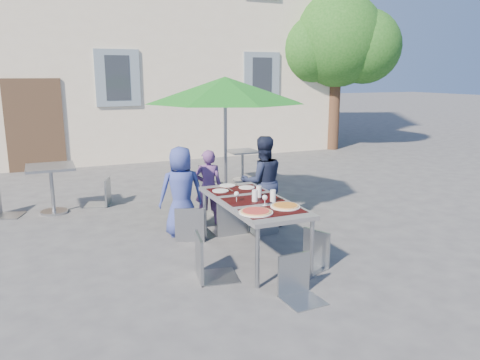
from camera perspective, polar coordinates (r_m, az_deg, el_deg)
name	(u,v)px	position (r m, az deg, el deg)	size (l,w,h in m)	color
ground	(232,275)	(5.57, -1.03, -11.46)	(90.00, 90.00, 0.00)	#444446
tree	(337,42)	(14.92, 11.79, 16.20)	(3.60, 3.00, 4.70)	#4A301F
dining_table	(253,204)	(5.88, 1.54, -2.93)	(0.80, 1.85, 0.76)	#45464A
pizza_near_left	(256,212)	(5.29, 1.95, -3.89)	(0.39, 0.39, 0.03)	white
pizza_near_right	(285,206)	(5.54, 5.55, -3.18)	(0.35, 0.35, 0.03)	white
glassware	(260,195)	(5.79, 2.43, -1.82)	(0.48, 0.43, 0.15)	silver
place_settings	(232,188)	(6.43, -1.00, -0.95)	(0.66, 0.47, 0.01)	white
child_0	(181,191)	(6.73, -7.17, -1.39)	(0.64, 0.41, 1.30)	#33418E
child_1	(208,187)	(7.23, -3.88, -0.87)	(0.43, 0.28, 1.17)	#653D7D
child_2	(262,182)	(7.10, 2.74, -0.19)	(0.68, 0.39, 1.39)	#1A213A
chair_0	(190,203)	(6.55, -6.11, -2.77)	(0.55, 0.55, 0.93)	gray
chair_1	(229,192)	(6.76, -1.31, -1.46)	(0.47, 0.48, 1.06)	#93989E
chair_2	(264,201)	(6.80, 3.00, -2.61)	(0.38, 0.38, 0.84)	#90959B
chair_3	(208,230)	(5.27, -3.93, -6.09)	(0.51, 0.51, 0.99)	gray
chair_4	(313,228)	(5.65, 8.84, -5.86)	(0.50, 0.50, 0.85)	#91979C
chair_5	(299,252)	(4.88, 7.26, -8.75)	(0.40, 0.41, 0.87)	#8F959A
patio_umbrella	(225,91)	(7.63, -1.83, 10.82)	(2.62, 2.62, 2.25)	#B4B7BC
cafe_table_0	(51,180)	(8.37, -22.01, 0.05)	(0.76, 0.76, 0.81)	#B4B7BC
bg_chair_r_0	(101,176)	(8.62, -16.55, 0.51)	(0.52, 0.52, 0.92)	gray
cafe_table_1	(242,161)	(10.22, 0.29, 2.28)	(0.62, 0.62, 0.67)	#B4B7BC
bg_chair_l_1	(207,163)	(9.72, -4.01, 2.09)	(0.48, 0.48, 0.85)	gray
bg_chair_r_1	(260,153)	(10.23, 2.49, 3.34)	(0.48, 0.47, 1.04)	gray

